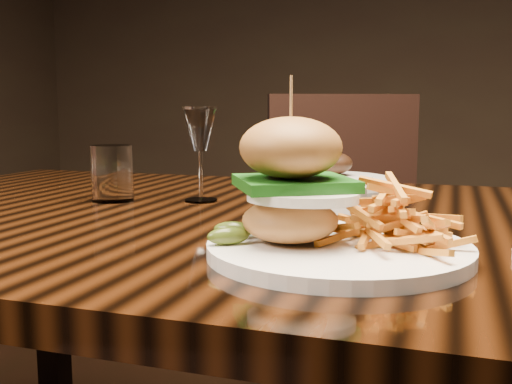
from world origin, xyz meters
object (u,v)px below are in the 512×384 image
(dining_table, at_px, (295,267))
(chair_far, at_px, (351,235))
(wine_glass, at_px, (200,133))
(burger_plate, at_px, (334,211))
(far_dish, at_px, (328,178))

(dining_table, bearing_deg, chair_far, 93.99)
(chair_far, bearing_deg, dining_table, -109.97)
(dining_table, bearing_deg, wine_glass, 155.23)
(wine_glass, height_order, chair_far, chair_far)
(dining_table, bearing_deg, burger_plate, -65.96)
(far_dish, distance_m, chair_far, 0.57)
(dining_table, xyz_separation_m, chair_far, (-0.06, 0.88, -0.13))
(chair_far, bearing_deg, burger_plate, -105.74)
(dining_table, relative_size, far_dish, 6.25)
(far_dish, bearing_deg, chair_far, 93.93)
(dining_table, height_order, far_dish, far_dish)
(burger_plate, distance_m, far_dish, 0.59)
(dining_table, distance_m, wine_glass, 0.28)
(wine_glass, bearing_deg, chair_far, 80.86)
(burger_plate, xyz_separation_m, chair_far, (-0.16, 1.10, -0.26))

